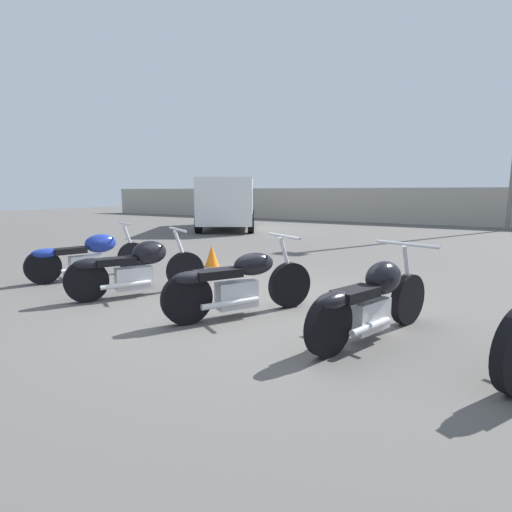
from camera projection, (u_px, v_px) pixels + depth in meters
name	position (u px, v px, depth m)	size (l,w,h in m)	color
ground_plane	(246.00, 308.00, 5.21)	(60.00, 60.00, 0.00)	#514F4C
fence_back	(427.00, 206.00, 17.93)	(40.00, 0.04, 1.66)	#9E998E
motorcycle_slot_0	(88.00, 255.00, 6.93)	(0.89, 2.01, 0.93)	black
motorcycle_slot_1	(136.00, 268.00, 5.75)	(1.12, 1.81, 0.95)	black
motorcycle_slot_2	(238.00, 284.00, 4.81)	(1.16, 1.77, 0.96)	black
motorcycle_slot_3	(372.00, 300.00, 4.04)	(0.92, 1.91, 0.95)	black
parked_van	(228.00, 201.00, 16.07)	(4.22, 5.17, 1.99)	white
traffic_cone_far	(212.00, 256.00, 8.08)	(0.29, 0.29, 0.43)	orange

